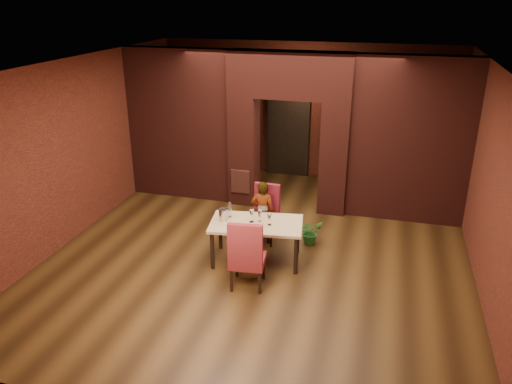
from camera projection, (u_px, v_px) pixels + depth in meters
The scene contains 25 objects.
floor at pixel (264, 248), 8.89m from camera, with size 8.00×8.00×0.00m, color #422910.
ceiling at pixel (265, 65), 7.69m from camera, with size 7.00×8.00×0.04m, color silver.
wall_back at pixel (306, 111), 11.87m from camera, with size 7.00×0.04×3.20m, color maroon.
wall_front at pixel (159, 294), 4.72m from camera, with size 7.00×0.04×3.20m, color maroon.
wall_left at pixel (80, 147), 9.15m from camera, with size 0.04×8.00×3.20m, color maroon.
wall_right at pixel (491, 183), 7.44m from camera, with size 0.04×8.00×3.20m, color maroon.
pillar_left at pixel (244, 150), 10.48m from camera, with size 0.55×0.55×2.30m, color maroon.
pillar_right at pixel (335, 158), 10.02m from camera, with size 0.55×0.55×2.30m, color maroon.
lintel at pixel (290, 75), 9.65m from camera, with size 2.45×0.55×0.90m, color maroon.
wing_wall_left at pixel (181, 125), 10.66m from camera, with size 2.27×0.35×3.20m, color maroon.
wing_wall_right at pixel (410, 141), 9.50m from camera, with size 2.27×0.35×3.20m, color maroon.
vent_panel at pixel (240, 182), 10.44m from camera, with size 0.40×0.03×0.50m, color #9F432E.
rear_door at pixel (288, 133), 12.12m from camera, with size 0.90×0.08×2.10m, color black.
rear_door_frame at pixel (288, 133), 12.08m from camera, with size 1.02×0.04×2.22m, color black.
dining_table at pixel (256, 242), 8.36m from camera, with size 1.51×0.85×0.71m, color tan.
chair_far at pixel (264, 214), 8.98m from camera, with size 0.47×0.47×1.04m, color maroon.
chair_near at pixel (248, 252), 7.58m from camera, with size 0.52×0.52×1.14m, color maroon.
person_seated at pixel (263, 212), 8.91m from camera, with size 0.43×0.28×1.17m, color silver.
wine_glass_a at pixel (252, 216), 8.21m from camera, with size 0.09×0.09×0.21m, color white, non-canonical shape.
wine_glass_b at pixel (260, 216), 8.23m from camera, with size 0.08×0.08×0.20m, color silver, non-canonical shape.
wine_glass_c at pixel (269, 220), 8.12m from camera, with size 0.08×0.08×0.19m, color white, non-canonical shape.
tasting_sheet at pixel (245, 227), 8.09m from camera, with size 0.27×0.20×0.00m, color silver.
wine_bucket at pixel (224, 214), 8.30m from camera, with size 0.16×0.16×0.19m, color #AFAFB6.
water_bottle at pixel (230, 209), 8.39m from camera, with size 0.06×0.06×0.27m, color white.
potted_plant at pixel (310, 232), 8.99m from camera, with size 0.41×0.35×0.45m, color #1F5A1C.
Camera 1 is at (1.94, -7.63, 4.26)m, focal length 35.00 mm.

